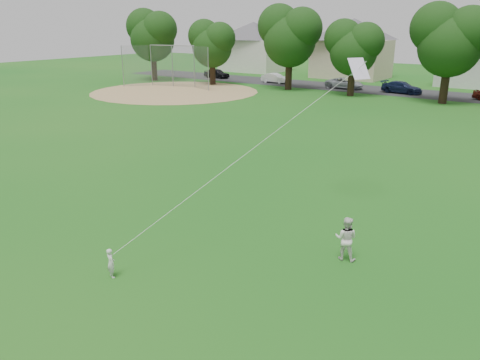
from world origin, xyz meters
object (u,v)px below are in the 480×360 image
Objects in this scene: older_boy at (346,239)px; baseball_backstop at (170,67)px; toddler at (111,263)px; kite at (251,150)px.

baseball_backstop is (-33.66, 27.54, 1.61)m from older_boy.
kite is at bearing -91.18° from toddler.
older_boy is 43.52m from baseball_backstop.
toddler is 0.08× the size of kite.
toddler is at bearing -108.35° from kite.
older_boy is 0.14× the size of baseball_backstop.
older_boy is (5.10, 4.98, 0.26)m from toddler.
toddler is at bearing -48.71° from baseball_backstop.
older_boy is at bearing -39.29° from baseball_backstop.
baseball_backstop reaches higher than older_boy.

